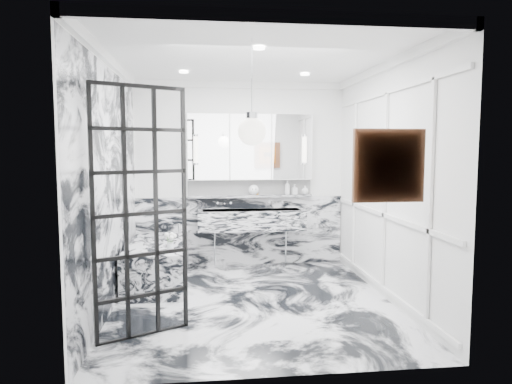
{
  "coord_description": "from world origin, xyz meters",
  "views": [
    {
      "loc": [
        -0.56,
        -5.19,
        1.78
      ],
      "look_at": [
        0.1,
        0.5,
        1.25
      ],
      "focal_mm": 32.0,
      "sensor_mm": 36.0,
      "label": 1
    }
  ],
  "objects": [
    {
      "name": "soap_bottle_b",
      "position": [
        0.84,
        1.71,
        1.17
      ],
      "size": [
        0.09,
        0.09,
        0.16
      ],
      "primitive_type": "imported",
      "rotation": [
        0.0,
        0.0,
        0.22
      ],
      "color": "#4C4C51",
      "rests_on": "ledge"
    },
    {
      "name": "bathtub",
      "position": [
        -1.18,
        0.9,
        0.28
      ],
      "size": [
        0.75,
        1.65,
        0.55
      ],
      "primitive_type": "cube",
      "color": "silver",
      "rests_on": "floor"
    },
    {
      "name": "flower_vase",
      "position": [
        -0.96,
        0.27,
        0.61
      ],
      "size": [
        0.08,
        0.08,
        0.12
      ],
      "primitive_type": "cylinder",
      "color": "silver",
      "rests_on": "bathtub"
    },
    {
      "name": "trough_sink",
      "position": [
        0.15,
        1.55,
        0.73
      ],
      "size": [
        1.6,
        0.45,
        0.3
      ],
      "primitive_type": "cube",
      "color": "silver",
      "rests_on": "wall_back"
    },
    {
      "name": "ledge",
      "position": [
        0.15,
        1.72,
        1.07
      ],
      "size": [
        1.9,
        0.14,
        0.04
      ],
      "primitive_type": "cube",
      "color": "silver",
      "rests_on": "wall_back"
    },
    {
      "name": "ceiling",
      "position": [
        0.0,
        0.0,
        2.8
      ],
      "size": [
        3.6,
        3.6,
        0.0
      ],
      "primitive_type": "plane",
      "rotation": [
        3.14,
        0.0,
        0.0
      ],
      "color": "white",
      "rests_on": "wall_back"
    },
    {
      "name": "mirror_cabinet",
      "position": [
        0.15,
        1.73,
        1.82
      ],
      "size": [
        1.9,
        0.16,
        1.0
      ],
      "primitive_type": "cube",
      "color": "white",
      "rests_on": "wall_back"
    },
    {
      "name": "sconce_left",
      "position": [
        -0.67,
        1.63,
        1.78
      ],
      "size": [
        0.07,
        0.07,
        0.4
      ],
      "primitive_type": "cylinder",
      "color": "white",
      "rests_on": "mirror_cabinet"
    },
    {
      "name": "wall_back",
      "position": [
        0.0,
        1.8,
        1.4
      ],
      "size": [
        3.6,
        0.0,
        3.6
      ],
      "primitive_type": "plane",
      "rotation": [
        1.57,
        0.0,
        0.0
      ],
      "color": "white",
      "rests_on": "floor"
    },
    {
      "name": "wall_front",
      "position": [
        0.0,
        -1.8,
        1.4
      ],
      "size": [
        3.6,
        0.0,
        3.6
      ],
      "primitive_type": "plane",
      "rotation": [
        -1.57,
        0.0,
        0.0
      ],
      "color": "white",
      "rests_on": "floor"
    },
    {
      "name": "subway_tile",
      "position": [
        0.15,
        1.78,
        1.21
      ],
      "size": [
        1.9,
        0.03,
        0.23
      ],
      "primitive_type": "cube",
      "color": "white",
      "rests_on": "wall_back"
    },
    {
      "name": "face_pot",
      "position": [
        0.2,
        1.71,
        1.17
      ],
      "size": [
        0.16,
        0.16,
        0.16
      ],
      "primitive_type": "sphere",
      "color": "white",
      "rests_on": "ledge"
    },
    {
      "name": "artwork",
      "position": [
        0.88,
        -1.76,
        1.65
      ],
      "size": [
        0.47,
        0.05,
        0.47
      ],
      "primitive_type": "cube",
      "color": "#BF5C13",
      "rests_on": "wall_front"
    },
    {
      "name": "sconce_right",
      "position": [
        0.97,
        1.63,
        1.78
      ],
      "size": [
        0.07,
        0.07,
        0.4
      ],
      "primitive_type": "cylinder",
      "color": "white",
      "rests_on": "mirror_cabinet"
    },
    {
      "name": "panel_molding",
      "position": [
        1.58,
        0.0,
        1.3
      ],
      "size": [
        0.03,
        3.4,
        2.3
      ],
      "primitive_type": "cube",
      "color": "white",
      "rests_on": "floor"
    },
    {
      "name": "amber_bottle",
      "position": [
        0.26,
        1.71,
        1.14
      ],
      "size": [
        0.04,
        0.04,
        0.1
      ],
      "primitive_type": "cylinder",
      "color": "#8C5919",
      "rests_on": "ledge"
    },
    {
      "name": "soap_bottle_c",
      "position": [
        1.0,
        1.71,
        1.16
      ],
      "size": [
        0.14,
        0.14,
        0.14
      ],
      "primitive_type": "imported",
      "rotation": [
        0.0,
        0.0,
        -0.37
      ],
      "color": "silver",
      "rests_on": "ledge"
    },
    {
      "name": "marble_clad_back",
      "position": [
        0.0,
        1.78,
        0.53
      ],
      "size": [
        3.18,
        0.05,
        1.05
      ],
      "primitive_type": "cube",
      "color": "silver",
      "rests_on": "floor"
    },
    {
      "name": "wall_right",
      "position": [
        1.6,
        0.0,
        1.4
      ],
      "size": [
        0.0,
        3.6,
        3.6
      ],
      "primitive_type": "plane",
      "rotation": [
        1.57,
        0.0,
        -1.57
      ],
      "color": "white",
      "rests_on": "floor"
    },
    {
      "name": "marble_clad_left",
      "position": [
        -1.59,
        0.0,
        1.34
      ],
      "size": [
        0.02,
        3.56,
        2.68
      ],
      "primitive_type": "cube",
      "color": "silver",
      "rests_on": "floor"
    },
    {
      "name": "soap_bottle_a",
      "position": [
        0.72,
        1.71,
        1.2
      ],
      "size": [
        0.1,
        0.1,
        0.21
      ],
      "primitive_type": "imported",
      "rotation": [
        0.0,
        0.0,
        0.18
      ],
      "color": "#8C5919",
      "rests_on": "ledge"
    },
    {
      "name": "pendant_light",
      "position": [
        -0.13,
        -1.12,
        1.94
      ],
      "size": [
        0.25,
        0.25,
        0.25
      ],
      "primitive_type": "sphere",
      "color": "white",
      "rests_on": "ceiling"
    },
    {
      "name": "floor",
      "position": [
        0.0,
        0.0,
        0.0
      ],
      "size": [
        3.6,
        3.6,
        0.0
      ],
      "primitive_type": "plane",
      "color": "silver",
      "rests_on": "ground"
    },
    {
      "name": "crittall_door",
      "position": [
        -1.15,
        -0.85,
        1.18
      ],
      "size": [
        0.8,
        0.43,
        2.36
      ],
      "primitive_type": null,
      "rotation": [
        0.0,
        0.0,
        0.47
      ],
      "color": "black",
      "rests_on": "floor"
    },
    {
      "name": "wall_left",
      "position": [
        -1.6,
        0.0,
        1.4
      ],
      "size": [
        0.0,
        3.6,
        3.6
      ],
      "primitive_type": "plane",
      "rotation": [
        1.57,
        0.0,
        1.57
      ],
      "color": "white",
      "rests_on": "floor"
    }
  ]
}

